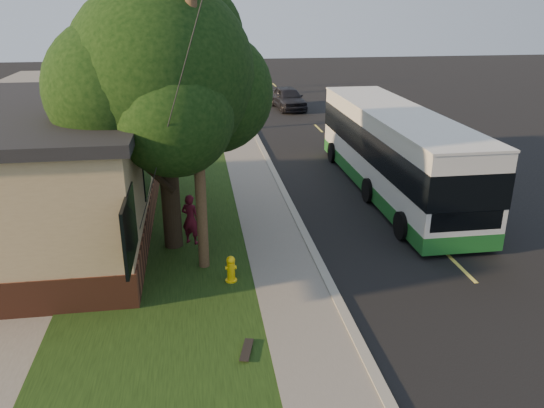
{
  "coord_description": "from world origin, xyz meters",
  "views": [
    {
      "loc": [
        -3.34,
        -12.72,
        7.17
      ],
      "look_at": [
        -1.2,
        1.92,
        1.5
      ],
      "focal_mm": 35.0,
      "sensor_mm": 36.0,
      "label": 1
    }
  ],
  "objects_px": {
    "dumpster": "(19,214)",
    "transit_bus": "(394,149)",
    "bare_tree_far": "(197,72)",
    "traffic_signal": "(237,52)",
    "skateboarder": "(191,219)",
    "skateboard_main": "(247,350)",
    "distant_car": "(288,98)",
    "fire_hydrant": "(231,269)",
    "utility_pole": "(196,107)",
    "leafy_tree": "(163,78)",
    "bare_tree_near": "(191,96)"
  },
  "relations": [
    {
      "from": "skateboard_main",
      "to": "skateboarder",
      "type": "bearing_deg",
      "value": 101.21
    },
    {
      "from": "distant_car",
      "to": "utility_pole",
      "type": "bearing_deg",
      "value": -111.23
    },
    {
      "from": "leafy_tree",
      "to": "skateboard_main",
      "type": "height_order",
      "value": "leafy_tree"
    },
    {
      "from": "traffic_signal",
      "to": "transit_bus",
      "type": "bearing_deg",
      "value": -82.13
    },
    {
      "from": "fire_hydrant",
      "to": "dumpster",
      "type": "distance_m",
      "value": 7.79
    },
    {
      "from": "skateboard_main",
      "to": "distant_car",
      "type": "distance_m",
      "value": 28.17
    },
    {
      "from": "transit_bus",
      "to": "skateboarder",
      "type": "xyz_separation_m",
      "value": [
        -7.95,
        -3.89,
        -0.88
      ]
    },
    {
      "from": "leafy_tree",
      "to": "distant_car",
      "type": "bearing_deg",
      "value": 71.16
    },
    {
      "from": "utility_pole",
      "to": "distant_car",
      "type": "distance_m",
      "value": 24.59
    },
    {
      "from": "fire_hydrant",
      "to": "traffic_signal",
      "type": "height_order",
      "value": "traffic_signal"
    },
    {
      "from": "utility_pole",
      "to": "leafy_tree",
      "type": "relative_size",
      "value": 1.16
    },
    {
      "from": "fire_hydrant",
      "to": "skateboarder",
      "type": "distance_m",
      "value": 2.84
    },
    {
      "from": "fire_hydrant",
      "to": "skateboard_main",
      "type": "bearing_deg",
      "value": -88.2
    },
    {
      "from": "distant_car",
      "to": "dumpster",
      "type": "bearing_deg",
      "value": -127.14
    },
    {
      "from": "utility_pole",
      "to": "dumpster",
      "type": "relative_size",
      "value": 4.79
    },
    {
      "from": "skateboarder",
      "to": "distant_car",
      "type": "distance_m",
      "value": 22.85
    },
    {
      "from": "bare_tree_near",
      "to": "skateboard_main",
      "type": "height_order",
      "value": "bare_tree_near"
    },
    {
      "from": "fire_hydrant",
      "to": "skateboard_main",
      "type": "relative_size",
      "value": 0.9
    },
    {
      "from": "leafy_tree",
      "to": "skateboard_main",
      "type": "xyz_separation_m",
      "value": [
        1.67,
        -5.83,
        -5.04
      ]
    },
    {
      "from": "fire_hydrant",
      "to": "distant_car",
      "type": "distance_m",
      "value": 25.08
    },
    {
      "from": "bare_tree_near",
      "to": "bare_tree_far",
      "type": "xyz_separation_m",
      "value": [
        0.5,
        12.0,
        -0.15
      ]
    },
    {
      "from": "transit_bus",
      "to": "skateboarder",
      "type": "bearing_deg",
      "value": -153.91
    },
    {
      "from": "dumpster",
      "to": "bare_tree_far",
      "type": "bearing_deg",
      "value": 76.58
    },
    {
      "from": "bare_tree_far",
      "to": "traffic_signal",
      "type": "xyz_separation_m",
      "value": [
        3.5,
        4.0,
        1.16
      ]
    },
    {
      "from": "leafy_tree",
      "to": "transit_bus",
      "type": "distance_m",
      "value": 9.91
    },
    {
      "from": "utility_pole",
      "to": "skateboard_main",
      "type": "relative_size",
      "value": 11.04
    },
    {
      "from": "leafy_tree",
      "to": "dumpster",
      "type": "height_order",
      "value": "leafy_tree"
    },
    {
      "from": "utility_pole",
      "to": "skateboarder",
      "type": "height_order",
      "value": "utility_pole"
    },
    {
      "from": "bare_tree_near",
      "to": "distant_car",
      "type": "height_order",
      "value": "bare_tree_near"
    },
    {
      "from": "bare_tree_far",
      "to": "traffic_signal",
      "type": "height_order",
      "value": "traffic_signal"
    },
    {
      "from": "traffic_signal",
      "to": "transit_bus",
      "type": "xyz_separation_m",
      "value": [
        3.8,
        -27.5,
        -1.41
      ]
    },
    {
      "from": "leafy_tree",
      "to": "distant_car",
      "type": "distance_m",
      "value": 23.38
    },
    {
      "from": "bare_tree_near",
      "to": "distant_car",
      "type": "xyz_separation_m",
      "value": [
        6.74,
        6.38,
        -1.37
      ]
    },
    {
      "from": "leafy_tree",
      "to": "skateboarder",
      "type": "distance_m",
      "value": 4.32
    },
    {
      "from": "traffic_signal",
      "to": "transit_bus",
      "type": "distance_m",
      "value": 27.8
    },
    {
      "from": "utility_pole",
      "to": "traffic_signal",
      "type": "xyz_separation_m",
      "value": [
        3.81,
        33.01,
        -1.47
      ]
    },
    {
      "from": "utility_pole",
      "to": "skateboard_main",
      "type": "xyz_separation_m",
      "value": [
        0.81,
        -4.18,
        -4.51
      ]
    },
    {
      "from": "dumpster",
      "to": "utility_pole",
      "type": "bearing_deg",
      "value": -28.59
    },
    {
      "from": "skateboarder",
      "to": "leafy_tree",
      "type": "bearing_deg",
      "value": 23.08
    },
    {
      "from": "dumpster",
      "to": "transit_bus",
      "type": "bearing_deg",
      "value": 9.74
    },
    {
      "from": "skateboard_main",
      "to": "fire_hydrant",
      "type": "bearing_deg",
      "value": 91.8
    },
    {
      "from": "bare_tree_far",
      "to": "traffic_signal",
      "type": "bearing_deg",
      "value": 48.81
    },
    {
      "from": "utility_pole",
      "to": "traffic_signal",
      "type": "distance_m",
      "value": 33.26
    },
    {
      "from": "leafy_tree",
      "to": "bare_tree_near",
      "type": "xyz_separation_m",
      "value": [
        0.67,
        15.35,
        -3.02
      ]
    },
    {
      "from": "utility_pole",
      "to": "skateboarder",
      "type": "distance_m",
      "value": 4.1
    },
    {
      "from": "skateboard_main",
      "to": "bare_tree_near",
      "type": "bearing_deg",
      "value": 92.7
    },
    {
      "from": "utility_pole",
      "to": "bare_tree_near",
      "type": "height_order",
      "value": "utility_pole"
    },
    {
      "from": "bare_tree_far",
      "to": "dumpster",
      "type": "relative_size",
      "value": 2.13
    },
    {
      "from": "utility_pole",
      "to": "transit_bus",
      "type": "height_order",
      "value": "utility_pole"
    },
    {
      "from": "bare_tree_near",
      "to": "transit_bus",
      "type": "xyz_separation_m",
      "value": [
        7.8,
        -11.5,
        -0.4
      ]
    }
  ]
}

